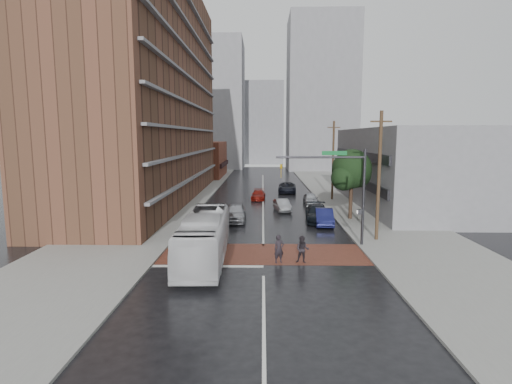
{
  "coord_description": "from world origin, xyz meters",
  "views": [
    {
      "loc": [
        -0.07,
        -26.38,
        8.09
      ],
      "look_at": [
        -0.61,
        6.49,
        3.5
      ],
      "focal_mm": 28.0,
      "sensor_mm": 36.0,
      "label": 1
    }
  ],
  "objects_px": {
    "pedestrian_b": "(302,250)",
    "car_travel_a": "(235,213)",
    "car_travel_b": "(282,205)",
    "suv_travel": "(287,188)",
    "car_parked_far": "(311,199)",
    "transit_bus": "(205,237)",
    "car_travel_c": "(258,195)",
    "car_parked_mid": "(317,213)",
    "pedestrian_a": "(279,249)",
    "car_parked_near": "(324,217)"
  },
  "relations": [
    {
      "from": "pedestrian_a",
      "to": "car_travel_a",
      "type": "bearing_deg",
      "value": 87.14
    },
    {
      "from": "transit_bus",
      "to": "pedestrian_b",
      "type": "relative_size",
      "value": 6.26
    },
    {
      "from": "transit_bus",
      "to": "suv_travel",
      "type": "distance_m",
      "value": 32.81
    },
    {
      "from": "pedestrian_b",
      "to": "car_travel_c",
      "type": "xyz_separation_m",
      "value": [
        -3.11,
        25.97,
        -0.28
      ]
    },
    {
      "from": "car_travel_c",
      "to": "car_parked_near",
      "type": "bearing_deg",
      "value": -64.07
    },
    {
      "from": "pedestrian_b",
      "to": "car_travel_c",
      "type": "height_order",
      "value": "pedestrian_b"
    },
    {
      "from": "car_parked_near",
      "to": "pedestrian_b",
      "type": "bearing_deg",
      "value": -100.81
    },
    {
      "from": "pedestrian_b",
      "to": "car_parked_far",
      "type": "bearing_deg",
      "value": 94.64
    },
    {
      "from": "transit_bus",
      "to": "pedestrian_a",
      "type": "distance_m",
      "value": 4.92
    },
    {
      "from": "car_travel_c",
      "to": "car_parked_mid",
      "type": "distance_m",
      "value": 14.39
    },
    {
      "from": "car_parked_far",
      "to": "car_travel_a",
      "type": "bearing_deg",
      "value": -130.49
    },
    {
      "from": "transit_bus",
      "to": "car_parked_mid",
      "type": "xyz_separation_m",
      "value": [
        9.06,
        12.3,
        -0.77
      ]
    },
    {
      "from": "pedestrian_b",
      "to": "car_travel_b",
      "type": "distance_m",
      "value": 17.98
    },
    {
      "from": "pedestrian_b",
      "to": "car_travel_a",
      "type": "distance_m",
      "value": 13.69
    },
    {
      "from": "pedestrian_b",
      "to": "car_travel_b",
      "type": "xyz_separation_m",
      "value": [
        -0.41,
        17.97,
        -0.24
      ]
    },
    {
      "from": "car_travel_c",
      "to": "pedestrian_a",
      "type": "bearing_deg",
      "value": -83.32
    },
    {
      "from": "transit_bus",
      "to": "car_travel_c",
      "type": "distance_m",
      "value": 25.7
    },
    {
      "from": "transit_bus",
      "to": "car_travel_b",
      "type": "relative_size",
      "value": 2.82
    },
    {
      "from": "car_travel_b",
      "to": "car_parked_far",
      "type": "bearing_deg",
      "value": 41.04
    },
    {
      "from": "car_travel_a",
      "to": "car_travel_b",
      "type": "relative_size",
      "value": 1.27
    },
    {
      "from": "car_parked_far",
      "to": "car_parked_near",
      "type": "bearing_deg",
      "value": -90.09
    },
    {
      "from": "pedestrian_a",
      "to": "car_parked_near",
      "type": "height_order",
      "value": "pedestrian_a"
    },
    {
      "from": "transit_bus",
      "to": "car_parked_near",
      "type": "distance_m",
      "value": 14.3
    },
    {
      "from": "car_travel_b",
      "to": "car_parked_far",
      "type": "relative_size",
      "value": 0.97
    },
    {
      "from": "car_travel_c",
      "to": "car_parked_far",
      "type": "relative_size",
      "value": 1.04
    },
    {
      "from": "car_travel_c",
      "to": "car_parked_near",
      "type": "distance_m",
      "value": 16.03
    },
    {
      "from": "suv_travel",
      "to": "car_travel_a",
      "type": "bearing_deg",
      "value": -103.33
    },
    {
      "from": "car_parked_mid",
      "to": "car_parked_far",
      "type": "bearing_deg",
      "value": 91.16
    },
    {
      "from": "car_travel_a",
      "to": "car_parked_far",
      "type": "bearing_deg",
      "value": 47.89
    },
    {
      "from": "car_parked_near",
      "to": "suv_travel",
      "type": "bearing_deg",
      "value": 100.25
    },
    {
      "from": "suv_travel",
      "to": "car_travel_b",
      "type": "bearing_deg",
      "value": -91.57
    },
    {
      "from": "car_parked_near",
      "to": "pedestrian_a",
      "type": "bearing_deg",
      "value": -107.72
    },
    {
      "from": "car_travel_b",
      "to": "car_parked_mid",
      "type": "height_order",
      "value": "car_parked_mid"
    },
    {
      "from": "car_parked_near",
      "to": "car_parked_far",
      "type": "height_order",
      "value": "car_parked_near"
    },
    {
      "from": "car_travel_a",
      "to": "car_parked_mid",
      "type": "bearing_deg",
      "value": -0.32
    },
    {
      "from": "pedestrian_b",
      "to": "car_parked_near",
      "type": "relative_size",
      "value": 0.39
    },
    {
      "from": "car_travel_a",
      "to": "car_travel_b",
      "type": "height_order",
      "value": "car_travel_a"
    },
    {
      "from": "pedestrian_a",
      "to": "car_parked_near",
      "type": "bearing_deg",
      "value": 48.63
    },
    {
      "from": "car_travel_a",
      "to": "pedestrian_b",
      "type": "bearing_deg",
      "value": -69.02
    },
    {
      "from": "car_travel_b",
      "to": "pedestrian_a",
      "type": "bearing_deg",
      "value": -102.99
    },
    {
      "from": "pedestrian_a",
      "to": "pedestrian_b",
      "type": "height_order",
      "value": "pedestrian_a"
    },
    {
      "from": "suv_travel",
      "to": "car_parked_near",
      "type": "distance_m",
      "value": 21.37
    },
    {
      "from": "transit_bus",
      "to": "pedestrian_b",
      "type": "height_order",
      "value": "transit_bus"
    },
    {
      "from": "suv_travel",
      "to": "car_parked_far",
      "type": "height_order",
      "value": "suv_travel"
    },
    {
      "from": "car_travel_a",
      "to": "car_travel_c",
      "type": "bearing_deg",
      "value": 79.92
    },
    {
      "from": "suv_travel",
      "to": "car_parked_far",
      "type": "relative_size",
      "value": 1.33
    },
    {
      "from": "car_travel_b",
      "to": "car_parked_far",
      "type": "xyz_separation_m",
      "value": [
        3.6,
        4.38,
        0.04
      ]
    },
    {
      "from": "car_parked_mid",
      "to": "car_parked_far",
      "type": "height_order",
      "value": "car_parked_mid"
    },
    {
      "from": "car_travel_b",
      "to": "car_travel_c",
      "type": "xyz_separation_m",
      "value": [
        -2.7,
        8.0,
        -0.04
      ]
    },
    {
      "from": "pedestrian_b",
      "to": "car_travel_a",
      "type": "xyz_separation_m",
      "value": [
        -5.18,
        12.68,
        -0.04
      ]
    }
  ]
}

